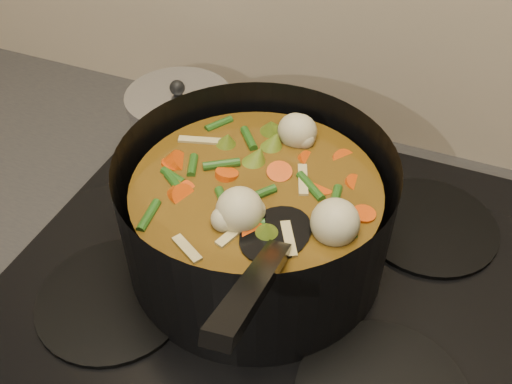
% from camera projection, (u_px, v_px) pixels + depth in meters
% --- Properties ---
extents(stovetop, '(0.62, 0.54, 0.03)m').
position_uv_depth(stovetop, '(280.00, 266.00, 0.72)').
color(stovetop, black).
rests_on(stovetop, counter).
extents(stockpot, '(0.34, 0.43, 0.23)m').
position_uv_depth(stockpot, '(256.00, 215.00, 0.67)').
color(stockpot, black).
rests_on(stockpot, stovetop).
extents(saucepan, '(0.15, 0.15, 0.12)m').
position_uv_depth(saucepan, '(181.00, 123.00, 0.84)').
color(saucepan, silver).
rests_on(saucepan, stovetop).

